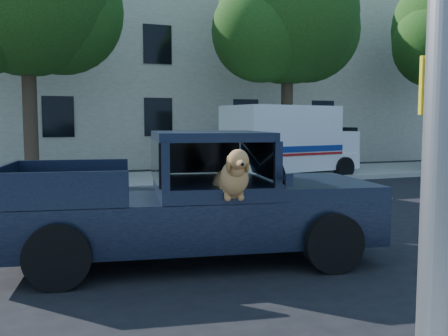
% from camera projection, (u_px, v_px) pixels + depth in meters
% --- Properties ---
extents(ground, '(120.00, 120.00, 0.00)m').
position_uv_depth(ground, '(291.00, 244.00, 8.23)').
color(ground, black).
rests_on(ground, ground).
extents(far_sidewalk, '(60.00, 4.00, 0.15)m').
position_uv_depth(far_sidewalk, '(160.00, 179.00, 16.78)').
color(far_sidewalk, gray).
rests_on(far_sidewalk, ground).
extents(lane_stripes, '(21.60, 0.14, 0.01)m').
position_uv_depth(lane_stripes, '(297.00, 204.00, 12.11)').
color(lane_stripes, silver).
rests_on(lane_stripes, ground).
extents(street_tree_left, '(6.00, 5.20, 8.60)m').
position_uv_depth(street_tree_left, '(27.00, 0.00, 15.24)').
color(street_tree_left, '#332619').
rests_on(street_tree_left, ground).
extents(street_tree_mid, '(6.00, 5.20, 8.60)m').
position_uv_depth(street_tree_mid, '(288.00, 21.00, 18.44)').
color(street_tree_mid, '#332619').
rests_on(street_tree_mid, ground).
extents(building_main, '(26.00, 6.00, 9.00)m').
position_uv_depth(building_main, '(184.00, 70.00, 24.23)').
color(building_main, beige).
rests_on(building_main, ground).
extents(pickup_truck, '(5.47, 3.08, 1.86)m').
position_uv_depth(pickup_truck, '(186.00, 217.00, 7.23)').
color(pickup_truck, black).
rests_on(pickup_truck, ground).
extents(mail_truck, '(4.96, 3.08, 2.55)m').
position_uv_depth(mail_truck, '(288.00, 147.00, 17.46)').
color(mail_truck, silver).
rests_on(mail_truck, ground).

